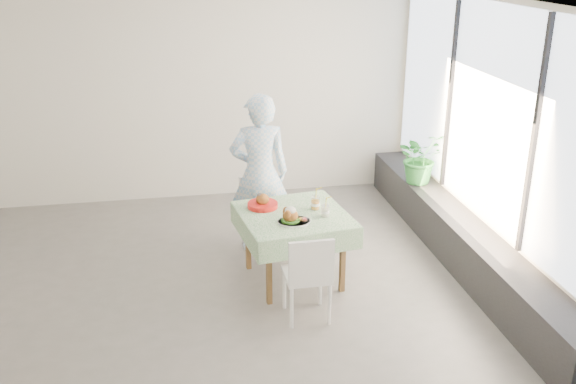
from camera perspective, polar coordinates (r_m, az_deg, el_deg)
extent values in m
plane|color=#615E5B|center=(6.72, -7.66, -8.06)|extent=(6.00, 6.00, 0.00)
plane|color=white|center=(5.89, -9.04, 16.45)|extent=(6.00, 6.00, 0.00)
cube|color=white|center=(8.57, -9.08, 8.42)|extent=(6.00, 0.02, 2.80)
cube|color=white|center=(3.85, -6.55, -7.91)|extent=(6.00, 0.02, 2.80)
cube|color=white|center=(6.93, 17.39, 4.63)|extent=(0.02, 5.00, 2.80)
cube|color=#D1E0F9|center=(6.85, 17.40, 6.63)|extent=(0.01, 4.80, 2.18)
cube|color=black|center=(7.24, 14.99, -4.16)|extent=(0.40, 4.80, 0.50)
cube|color=brown|center=(6.43, 0.52, -2.20)|extent=(1.02, 1.02, 0.04)
cube|color=white|center=(6.42, 0.52, -1.98)|extent=(1.18, 1.18, 0.01)
cube|color=white|center=(7.26, -2.45, -1.92)|extent=(0.45, 0.45, 0.04)
cube|color=white|center=(7.33, -2.90, 0.09)|extent=(0.38, 0.10, 0.38)
cube|color=white|center=(5.91, 1.67, -7.35)|extent=(0.41, 0.41, 0.04)
cube|color=white|center=(5.65, 2.11, -6.24)|extent=(0.41, 0.04, 0.41)
imported|color=#97CBF3|center=(7.07, -2.54, 1.66)|extent=(0.66, 0.43, 1.80)
cylinder|color=white|center=(6.21, 0.54, -2.65)|extent=(0.33, 0.33, 0.02)
cylinder|color=#1F5415|center=(6.20, 0.21, -2.54)|extent=(0.18, 0.18, 0.02)
ellipsoid|color=#9B5D25|center=(6.17, 0.21, -2.11)|extent=(0.15, 0.14, 0.12)
ellipsoid|color=white|center=(6.15, 0.21, -1.66)|extent=(0.11, 0.10, 0.08)
cylinder|color=maroon|center=(6.20, 1.48, -2.44)|extent=(0.05, 0.05, 0.03)
cylinder|color=white|center=(6.50, 2.44, -1.00)|extent=(0.09, 0.09, 0.13)
cylinder|color=orange|center=(6.51, 2.44, -1.12)|extent=(0.08, 0.08, 0.09)
cylinder|color=white|center=(6.48, 2.45, -0.45)|extent=(0.10, 0.10, 0.01)
cylinder|color=yellow|center=(6.46, 2.51, -0.06)|extent=(0.01, 0.03, 0.18)
cylinder|color=white|center=(6.34, 3.33, -1.69)|extent=(0.08, 0.08, 0.12)
cylinder|color=beige|center=(6.35, 3.33, -1.80)|extent=(0.07, 0.07, 0.08)
cylinder|color=white|center=(6.32, 3.35, -1.18)|extent=(0.09, 0.09, 0.01)
cylinder|color=yellow|center=(6.30, 3.40, -0.83)|extent=(0.01, 0.03, 0.16)
cylinder|color=red|center=(6.56, -2.27, -1.17)|extent=(0.31, 0.31, 0.05)
cylinder|color=white|center=(6.55, -2.27, -1.06)|extent=(0.26, 0.26, 0.02)
ellipsoid|color=#9B5D25|center=(6.54, -2.28, -0.65)|extent=(0.14, 0.13, 0.12)
imported|color=#277634|center=(8.01, 11.69, 3.05)|extent=(0.69, 0.64, 0.64)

